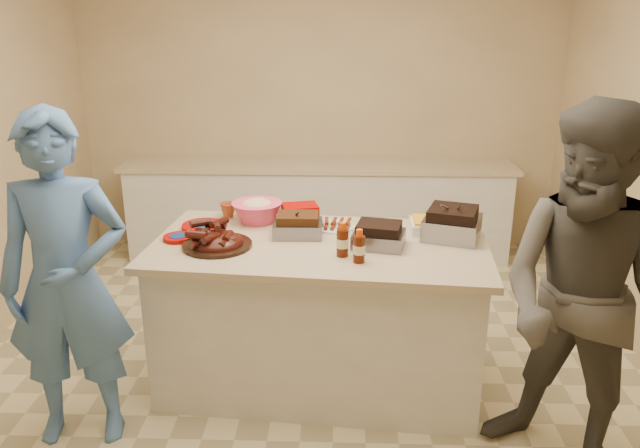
{
  "coord_description": "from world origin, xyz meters",
  "views": [
    {
      "loc": [
        0.21,
        -3.43,
        2.23
      ],
      "look_at": [
        0.09,
        0.06,
        1.03
      ],
      "focal_mm": 35.0,
      "sensor_mm": 36.0,
      "label": 1
    }
  ],
  "objects_px": {
    "coleslaw_bowl": "(257,222)",
    "guest_blue": "(88,431)",
    "rib_platter": "(217,247)",
    "roasting_pan": "(451,238)",
    "bbq_bottle_a": "(342,256)",
    "plastic_cup": "(228,217)",
    "bbq_bottle_b": "(359,262)",
    "mustard_bottle": "(290,238)",
    "island": "(320,379)"
  },
  "relations": [
    {
      "from": "coleslaw_bowl",
      "to": "guest_blue",
      "type": "distance_m",
      "value": 1.57
    },
    {
      "from": "coleslaw_bowl",
      "to": "rib_platter",
      "type": "bearing_deg",
      "value": -111.0
    },
    {
      "from": "rib_platter",
      "to": "roasting_pan",
      "type": "relative_size",
      "value": 1.27
    },
    {
      "from": "roasting_pan",
      "to": "bbq_bottle_a",
      "type": "relative_size",
      "value": 1.63
    },
    {
      "from": "roasting_pan",
      "to": "plastic_cup",
      "type": "relative_size",
      "value": 3.06
    },
    {
      "from": "plastic_cup",
      "to": "guest_blue",
      "type": "relative_size",
      "value": 0.06
    },
    {
      "from": "bbq_bottle_b",
      "to": "guest_blue",
      "type": "xyz_separation_m",
      "value": [
        -1.51,
        -0.27,
        -0.93
      ]
    },
    {
      "from": "bbq_bottle_a",
      "to": "mustard_bottle",
      "type": "xyz_separation_m",
      "value": [
        -0.32,
        0.28,
        0.0
      ]
    },
    {
      "from": "rib_platter",
      "to": "guest_blue",
      "type": "relative_size",
      "value": 0.22
    },
    {
      "from": "bbq_bottle_b",
      "to": "mustard_bottle",
      "type": "xyz_separation_m",
      "value": [
        -0.41,
        0.37,
        0.0
      ]
    },
    {
      "from": "island",
      "to": "bbq_bottle_b",
      "type": "height_order",
      "value": "bbq_bottle_b"
    },
    {
      "from": "island",
      "to": "guest_blue",
      "type": "bearing_deg",
      "value": -151.29
    },
    {
      "from": "roasting_pan",
      "to": "mustard_bottle",
      "type": "height_order",
      "value": "mustard_bottle"
    },
    {
      "from": "bbq_bottle_a",
      "to": "plastic_cup",
      "type": "relative_size",
      "value": 1.87
    },
    {
      "from": "bbq_bottle_b",
      "to": "plastic_cup",
      "type": "distance_m",
      "value": 1.14
    },
    {
      "from": "bbq_bottle_a",
      "to": "roasting_pan",
      "type": "bearing_deg",
      "value": 25.8
    },
    {
      "from": "island",
      "to": "guest_blue",
      "type": "distance_m",
      "value": 1.4
    },
    {
      "from": "rib_platter",
      "to": "bbq_bottle_b",
      "type": "height_order",
      "value": "bbq_bottle_b"
    },
    {
      "from": "bbq_bottle_a",
      "to": "bbq_bottle_b",
      "type": "height_order",
      "value": "bbq_bottle_a"
    },
    {
      "from": "roasting_pan",
      "to": "plastic_cup",
      "type": "bearing_deg",
      "value": -175.48
    },
    {
      "from": "coleslaw_bowl",
      "to": "mustard_bottle",
      "type": "bearing_deg",
      "value": -51.05
    },
    {
      "from": "bbq_bottle_a",
      "to": "plastic_cup",
      "type": "distance_m",
      "value": 1.01
    },
    {
      "from": "island",
      "to": "roasting_pan",
      "type": "distance_m",
      "value": 1.23
    },
    {
      "from": "island",
      "to": "coleslaw_bowl",
      "type": "relative_size",
      "value": 6.03
    },
    {
      "from": "rib_platter",
      "to": "coleslaw_bowl",
      "type": "xyz_separation_m",
      "value": [
        0.17,
        0.46,
        0.0
      ]
    },
    {
      "from": "roasting_pan",
      "to": "guest_blue",
      "type": "xyz_separation_m",
      "value": [
        -2.07,
        -0.67,
        -0.93
      ]
    },
    {
      "from": "coleslaw_bowl",
      "to": "mustard_bottle",
      "type": "height_order",
      "value": "coleslaw_bowl"
    },
    {
      "from": "island",
      "to": "coleslaw_bowl",
      "type": "height_order",
      "value": "coleslaw_bowl"
    },
    {
      "from": "bbq_bottle_b",
      "to": "plastic_cup",
      "type": "relative_size",
      "value": 1.8
    },
    {
      "from": "bbq_bottle_b",
      "to": "mustard_bottle",
      "type": "height_order",
      "value": "bbq_bottle_b"
    },
    {
      "from": "coleslaw_bowl",
      "to": "bbq_bottle_a",
      "type": "distance_m",
      "value": 0.79
    },
    {
      "from": "bbq_bottle_b",
      "to": "island",
      "type": "bearing_deg",
      "value": 127.57
    },
    {
      "from": "rib_platter",
      "to": "coleslaw_bowl",
      "type": "height_order",
      "value": "coleslaw_bowl"
    },
    {
      "from": "bbq_bottle_a",
      "to": "bbq_bottle_b",
      "type": "bearing_deg",
      "value": -44.27
    },
    {
      "from": "rib_platter",
      "to": "plastic_cup",
      "type": "relative_size",
      "value": 3.88
    },
    {
      "from": "roasting_pan",
      "to": "coleslaw_bowl",
      "type": "distance_m",
      "value": 1.23
    },
    {
      "from": "coleslaw_bowl",
      "to": "mustard_bottle",
      "type": "distance_m",
      "value": 0.37
    },
    {
      "from": "rib_platter",
      "to": "roasting_pan",
      "type": "height_order",
      "value": "rib_platter"
    },
    {
      "from": "roasting_pan",
      "to": "bbq_bottle_a",
      "type": "distance_m",
      "value": 0.73
    },
    {
      "from": "guest_blue",
      "to": "bbq_bottle_b",
      "type": "bearing_deg",
      "value": 1.84
    },
    {
      "from": "guest_blue",
      "to": "rib_platter",
      "type": "bearing_deg",
      "value": 26.16
    },
    {
      "from": "bbq_bottle_a",
      "to": "mustard_bottle",
      "type": "height_order",
      "value": "bbq_bottle_a"
    },
    {
      "from": "bbq_bottle_b",
      "to": "roasting_pan",
      "type": "bearing_deg",
      "value": 35.55
    },
    {
      "from": "mustard_bottle",
      "to": "rib_platter",
      "type": "bearing_deg",
      "value": -157.86
    },
    {
      "from": "bbq_bottle_a",
      "to": "bbq_bottle_b",
      "type": "distance_m",
      "value": 0.13
    },
    {
      "from": "rib_platter",
      "to": "roasting_pan",
      "type": "bearing_deg",
      "value": 8.19
    },
    {
      "from": "roasting_pan",
      "to": "mustard_bottle",
      "type": "bearing_deg",
      "value": -159.57
    },
    {
      "from": "plastic_cup",
      "to": "guest_blue",
      "type": "height_order",
      "value": "plastic_cup"
    },
    {
      "from": "coleslaw_bowl",
      "to": "bbq_bottle_b",
      "type": "bearing_deg",
      "value": -45.95
    },
    {
      "from": "bbq_bottle_a",
      "to": "guest_blue",
      "type": "bearing_deg",
      "value": -165.99
    }
  ]
}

